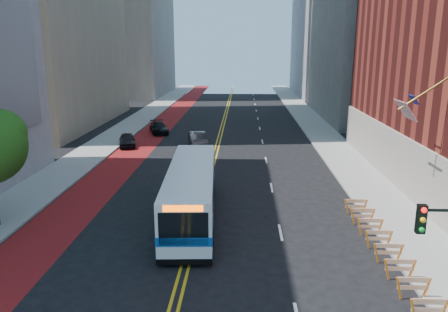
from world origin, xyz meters
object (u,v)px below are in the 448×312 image
transit_bus (191,192)px  car_a (127,140)px  car_b (198,140)px  car_c (159,128)px

transit_bus → car_a: transit_bus is taller
car_b → car_c: car_b is taller
car_c → transit_bus: bearing=-94.0°
car_a → transit_bus: bearing=-80.4°
transit_bus → car_c: size_ratio=2.66×
transit_bus → car_a: (-8.95, 19.25, -1.05)m
car_a → car_c: (1.93, 7.30, -0.01)m
transit_bus → car_a: size_ratio=3.06×
transit_bus → car_b: bearing=91.5°
transit_bus → car_b: 19.16m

